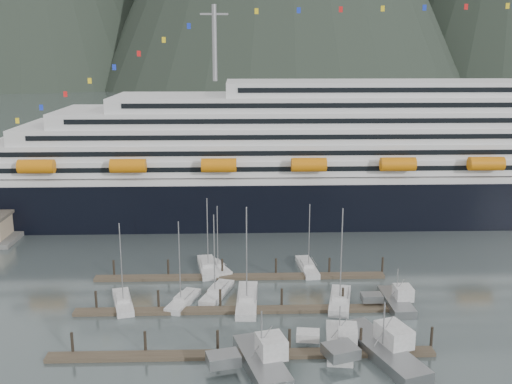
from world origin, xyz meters
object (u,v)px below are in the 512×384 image
at_px(sailboat_d, 247,301).
at_px(trawler_c, 381,349).
at_px(sailboat_c, 217,293).
at_px(sailboat_h, 340,301).
at_px(cruise_ship, 393,163).
at_px(sailboat_g, 307,267).
at_px(trawler_d, 338,341).
at_px(sailboat_b, 123,302).
at_px(trawler_e, 395,301).
at_px(trawler_b, 260,360).
at_px(sailboat_a, 183,301).
at_px(sailboat_f, 216,268).
at_px(sailboat_e, 208,268).

relative_size(sailboat_d, trawler_c, 0.99).
bearing_deg(sailboat_c, sailboat_h, -83.10).
distance_m(cruise_ship, sailboat_g, 43.97).
relative_size(trawler_c, trawler_d, 1.48).
bearing_deg(sailboat_d, sailboat_g, -34.76).
bearing_deg(sailboat_d, sailboat_b, 92.94).
xyz_separation_m(cruise_ship, sailboat_h, (-20.22, -49.74, -11.59)).
bearing_deg(trawler_e, trawler_c, 157.49).
relative_size(sailboat_h, trawler_b, 1.21).
relative_size(trawler_d, trawler_e, 1.09).
relative_size(sailboat_h, trawler_d, 1.45).
bearing_deg(sailboat_g, sailboat_a, 119.21).
bearing_deg(sailboat_d, sailboat_a, 92.29).
distance_m(sailboat_c, sailboat_f, 11.20).
bearing_deg(sailboat_a, trawler_e, -74.68).
distance_m(sailboat_c, sailboat_e, 11.36).
bearing_deg(trawler_e, sailboat_f, 58.19).
relative_size(sailboat_a, sailboat_b, 1.01).
distance_m(trawler_c, trawler_e, 15.79).
bearing_deg(trawler_b, trawler_e, -64.86).
height_order(cruise_ship, sailboat_d, cruise_ship).
bearing_deg(trawler_e, sailboat_b, 86.16).
bearing_deg(sailboat_b, cruise_ship, -62.37).
bearing_deg(sailboat_b, sailboat_f, -58.85).
bearing_deg(sailboat_f, sailboat_g, -115.11).
relative_size(cruise_ship, sailboat_h, 13.49).
distance_m(sailboat_b, sailboat_g, 32.19).
relative_size(trawler_b, trawler_d, 1.20).
relative_size(sailboat_c, trawler_b, 1.06).
bearing_deg(sailboat_f, trawler_e, -143.91).
relative_size(cruise_ship, sailboat_a, 15.63).
height_order(cruise_ship, trawler_b, cruise_ship).
bearing_deg(trawler_e, sailboat_c, 78.69).
xyz_separation_m(sailboat_g, trawler_e, (11.29, -15.35, 0.44)).
xyz_separation_m(sailboat_a, sailboat_g, (20.20, 13.65, -0.02)).
bearing_deg(sailboat_f, sailboat_b, 112.91).
xyz_separation_m(sailboat_e, sailboat_f, (1.47, 0.00, -0.02)).
height_order(sailboat_c, trawler_e, sailboat_c).
distance_m(sailboat_a, sailboat_g, 24.38).
xyz_separation_m(sailboat_d, trawler_b, (1.24, -18.56, 0.54)).
xyz_separation_m(cruise_ship, trawler_d, (-22.73, -62.90, -11.22)).
bearing_deg(sailboat_g, sailboat_e, 83.86).
bearing_deg(sailboat_e, sailboat_b, 131.45).
bearing_deg(trawler_d, sailboat_f, 38.23).
relative_size(sailboat_a, sailboat_d, 0.85).
distance_m(sailboat_c, sailboat_h, 18.78).
relative_size(cruise_ship, trawler_e, 21.25).
bearing_deg(sailboat_a, cruise_ship, -23.28).
bearing_deg(sailboat_b, sailboat_g, -80.14).
bearing_deg(sailboat_a, sailboat_b, 109.07).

